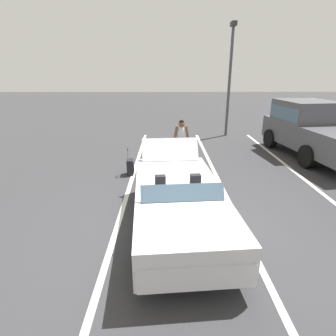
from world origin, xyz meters
name	(u,v)px	position (x,y,z in m)	size (l,w,h in m)	color
ground_plane	(178,229)	(0.00, 0.00, 0.00)	(80.00, 80.00, 0.00)	#333335
lot_line_near	(117,229)	(0.00, -1.33, 0.00)	(18.00, 0.12, 0.01)	silver
lot_line_mid	(242,228)	(0.00, 1.37, 0.00)	(18.00, 0.12, 0.01)	silver
convertible_car	(180,209)	(0.20, 0.02, 0.59)	(4.32, 2.07, 1.50)	silver
suitcase_large_black	(157,162)	(-3.40, -0.56, 0.37)	(0.52, 0.37, 0.74)	black
suitcase_medium_bright	(157,158)	(-4.06, -0.56, 0.31)	(0.47, 0.43, 0.62)	#19723F
suitcase_small_carryon	(130,167)	(-3.29, -1.42, 0.25)	(0.35, 0.24, 0.87)	black
traveler_person	(181,141)	(-4.06, 0.27, 0.93)	(0.26, 0.61, 1.65)	#4C3F2D
parked_pickup_truck_near	(311,128)	(-5.38, 5.40, 1.11)	(5.20, 2.54, 2.10)	#4C4C51
parking_lamp_post	(230,73)	(-8.95, 2.89, 3.09)	(0.50, 0.24, 5.35)	#4C4C51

